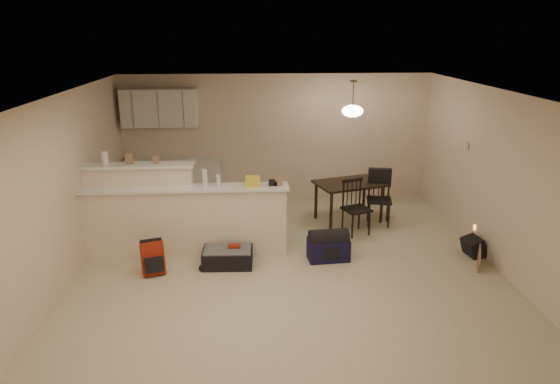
{
  "coord_description": "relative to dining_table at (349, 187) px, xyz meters",
  "views": [
    {
      "loc": [
        -0.51,
        -6.15,
        3.28
      ],
      "look_at": [
        -0.1,
        0.7,
        1.05
      ],
      "focal_mm": 32.0,
      "sensor_mm": 36.0,
      "label": 1
    }
  ],
  "objects": [
    {
      "name": "pouch",
      "position": [
        -1.42,
        -1.3,
        0.5
      ],
      "size": [
        0.12,
        0.1,
        0.08
      ],
      "primitive_type": "cube",
      "color": "#91694B",
      "rests_on": "breakfast_bar"
    },
    {
      "name": "kitchen_counter",
      "position": [
        -3.22,
        0.99,
        -0.18
      ],
      "size": [
        1.8,
        0.6,
        0.9
      ],
      "primitive_type": "cube",
      "color": "white",
      "rests_on": "ground"
    },
    {
      "name": "suitcase",
      "position": [
        -2.1,
        -1.68,
        -0.51
      ],
      "size": [
        0.73,
        0.49,
        0.24
      ],
      "primitive_type": "cube",
      "rotation": [
        0.0,
        0.0,
        -0.03
      ],
      "color": "black",
      "rests_on": "ground"
    },
    {
      "name": "black_daypack",
      "position": [
        1.63,
        -1.59,
        -0.49
      ],
      "size": [
        0.27,
        0.35,
        0.28
      ],
      "primitive_type": "cube",
      "rotation": [
        0.0,
        0.0,
        1.72
      ],
      "color": "black",
      "rests_on": "ground"
    },
    {
      "name": "red_backpack",
      "position": [
        -3.14,
        -1.88,
        -0.4
      ],
      "size": [
        0.36,
        0.28,
        0.47
      ],
      "primitive_type": "cube",
      "rotation": [
        0.0,
        0.0,
        0.31
      ],
      "color": "#9E2311",
      "rests_on": "ground"
    },
    {
      "name": "bottle_b",
      "position": [
        -2.22,
        -1.3,
        0.55
      ],
      "size": [
        0.06,
        0.06,
        0.18
      ],
      "primitive_type": "cylinder",
      "color": "silver",
      "rests_on": "breakfast_bar"
    },
    {
      "name": "extra_item_x",
      "position": [
        -1.33,
        -1.3,
        0.52
      ],
      "size": [
        0.12,
        0.1,
        0.12
      ],
      "primitive_type": "cube",
      "color": "#91694B",
      "rests_on": "breakfast_bar"
    },
    {
      "name": "dining_chair_near",
      "position": [
        0.01,
        -0.62,
        -0.17
      ],
      "size": [
        0.52,
        0.51,
        0.93
      ],
      "primitive_type": null,
      "rotation": [
        0.0,
        0.0,
        0.36
      ],
      "color": "black",
      "rests_on": "ground"
    },
    {
      "name": "cardboard_sheet",
      "position": [
        1.52,
        -2.01,
        -0.49
      ],
      "size": [
        0.16,
        0.36,
        0.29
      ],
      "primitive_type": "cube",
      "rotation": [
        0.0,
        0.0,
        1.18
      ],
      "color": "#91694B",
      "rests_on": "ground"
    },
    {
      "name": "small_box",
      "position": [
        -3.14,
        -1.08,
        0.82
      ],
      "size": [
        0.08,
        0.06,
        0.12
      ],
      "primitive_type": "cube",
      "color": "#91694B",
      "rests_on": "breakfast_bar"
    },
    {
      "name": "upper_cabinets",
      "position": [
        -3.42,
        1.12,
        1.27
      ],
      "size": [
        1.4,
        0.34,
        0.7
      ],
      "primitive_type": "cube",
      "color": "white",
      "rests_on": "room"
    },
    {
      "name": "jar",
      "position": [
        -3.88,
        -1.08,
        0.86
      ],
      "size": [
        0.1,
        0.1,
        0.2
      ],
      "primitive_type": "cylinder",
      "color": "silver",
      "rests_on": "breakfast_bar"
    },
    {
      "name": "dining_chair_far",
      "position": [
        0.49,
        -0.22,
        -0.15
      ],
      "size": [
        0.49,
        0.47,
        0.96
      ],
      "primitive_type": null,
      "rotation": [
        0.0,
        0.0,
        -0.19
      ],
      "color": "black",
      "rests_on": "ground"
    },
    {
      "name": "dining_table",
      "position": [
        0.0,
        0.0,
        0.0
      ],
      "size": [
        1.33,
        1.08,
        0.72
      ],
      "rotation": [
        0.0,
        0.0,
        0.31
      ],
      "color": "black",
      "rests_on": "ground"
    },
    {
      "name": "bottle_a",
      "position": [
        -2.41,
        -1.3,
        0.59
      ],
      "size": [
        0.07,
        0.07,
        0.26
      ],
      "primitive_type": "cylinder",
      "color": "silver",
      "rests_on": "breakfast_bar"
    },
    {
      "name": "pendant_lamp",
      "position": [
        -0.0,
        0.0,
        1.36
      ],
      "size": [
        0.36,
        0.36,
        0.62
      ],
      "color": "brown",
      "rests_on": "room"
    },
    {
      "name": "thermostat",
      "position": [
        1.77,
        -0.65,
        0.87
      ],
      "size": [
        0.02,
        0.12,
        0.12
      ],
      "primitive_type": "cube",
      "color": "beige",
      "rests_on": "room"
    },
    {
      "name": "navy_duffel",
      "position": [
        -0.6,
        -1.59,
        -0.47
      ],
      "size": [
        0.63,
        0.38,
        0.33
      ],
      "primitive_type": "cube",
      "rotation": [
        0.0,
        0.0,
        0.09
      ],
      "color": "#141239",
      "rests_on": "ground"
    },
    {
      "name": "room",
      "position": [
        -1.22,
        -2.2,
        0.62
      ],
      "size": [
        7.0,
        7.02,
        2.5
      ],
      "color": "beige",
      "rests_on": "ground"
    },
    {
      "name": "breakfast_bar",
      "position": [
        -2.98,
        -1.21,
        -0.02
      ],
      "size": [
        3.08,
        0.58,
        1.39
      ],
      "color": "#F2E0C3",
      "rests_on": "ground"
    },
    {
      "name": "cereal_box",
      "position": [
        -3.53,
        -1.08,
        0.84
      ],
      "size": [
        0.1,
        0.07,
        0.16
      ],
      "primitive_type": "cube",
      "color": "#91694B",
      "rests_on": "breakfast_bar"
    },
    {
      "name": "bag_lump",
      "position": [
        -1.71,
        -1.3,
        0.53
      ],
      "size": [
        0.22,
        0.18,
        0.14
      ],
      "primitive_type": "cube",
      "color": "#91694B",
      "rests_on": "breakfast_bar"
    }
  ]
}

